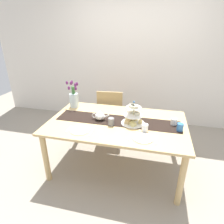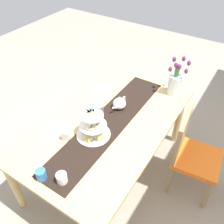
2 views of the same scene
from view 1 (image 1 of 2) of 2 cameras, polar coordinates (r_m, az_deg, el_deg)
The scene contains 18 objects.
ground_plane at distance 2.88m, azimuth 1.33°, elevation -15.94°, with size 8.00×8.00×0.00m, color gray.
room_wall_rear at distance 3.85m, azimuth 6.93°, elevation 15.80°, with size 6.00×0.08×2.60m, color silver.
dining_table at distance 2.51m, azimuth 1.47°, elevation -4.66°, with size 1.77×1.07×0.73m.
chair_left at distance 3.30m, azimuth -0.43°, elevation 0.02°, with size 0.46×0.46×0.91m.
table_runner at distance 2.49m, azimuth 1.63°, elevation -2.60°, with size 1.62×0.33×0.00m, color black.
tiered_cake_stand at distance 2.40m, azimuth 6.37°, elevation -1.34°, with size 0.30×0.30×0.30m.
teapot at distance 2.50m, azimuth -3.67°, elevation -1.15°, with size 0.24×0.13×0.14m.
tulip_vase at distance 2.95m, azimuth -11.45°, elevation 4.24°, with size 0.20×0.18×0.42m.
cream_jug at distance 2.50m, azimuth 18.18°, elevation -2.79°, with size 0.08×0.08×0.09m, color white.
dinner_plate_left at distance 2.29m, azimuth -9.65°, elevation -5.44°, with size 0.23×0.23×0.01m, color white.
fork_left at distance 2.35m, azimuth -12.92°, elevation -5.01°, with size 0.02×0.15×0.01m, color silver.
knife_left at distance 2.25m, azimuth -6.22°, elevation -5.96°, with size 0.01×0.17×0.01m, color silver.
dinner_plate_right at distance 2.14m, azimuth 9.33°, elevation -7.77°, with size 0.23×0.23×0.01m, color white.
fork_right at distance 2.15m, azimuth 5.45°, elevation -7.41°, with size 0.02×0.15×0.01m, color silver.
knife_right at distance 2.14m, azimuth 13.22°, elevation -8.20°, with size 0.01×0.17×0.01m, color silver.
mug_grey at distance 2.36m, azimuth -0.27°, elevation -2.91°, with size 0.08×0.08×0.10m, color slate.
mug_white_text at distance 2.26m, azimuth 9.89°, elevation -4.76°, with size 0.08×0.08×0.10m, color white.
mug_orange at distance 2.38m, azimuth 19.87°, elevation -4.34°, with size 0.08×0.08×0.10m, color #3370B7.
Camera 1 is at (0.45, -2.15, 1.86)m, focal length 30.26 mm.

